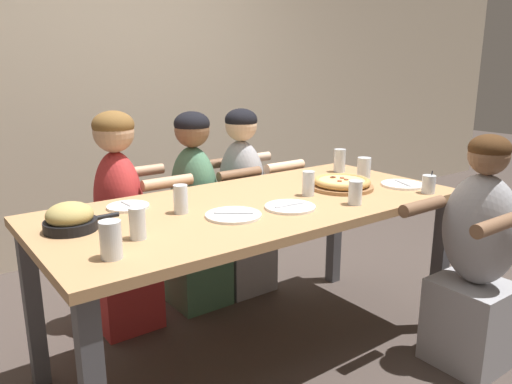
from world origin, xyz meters
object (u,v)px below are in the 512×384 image
object	(u,v)px
diner_near_right	(475,266)
drinking_glass_b	(364,169)
empty_plate_a	(402,185)
drinking_glass_d	(111,242)
diner_far_center	(195,218)
skillet_bowl	(70,218)
empty_plate_b	(290,207)
drinking_glass_a	(355,194)
drinking_glass_f	(181,201)
drinking_glass_e	(340,162)
pizza_board_main	(342,183)
cocktail_glass_blue	(429,185)
empty_plate_d	(128,206)
drinking_glass_g	(308,185)
drinking_glass_c	(138,225)
diner_far_midleft	(121,229)
diner_far_midright	(242,209)
empty_plate_c	(233,215)

from	to	relation	value
diner_near_right	drinking_glass_b	bearing A→B (deg)	-1.64
drinking_glass_b	diner_near_right	world-z (taller)	diner_near_right
empty_plate_a	drinking_glass_d	xyz separation A→B (m)	(-1.62, -0.07, 0.05)
diner_far_center	diner_near_right	size ratio (longest dim) A/B	1.03
skillet_bowl	drinking_glass_d	distance (m)	0.37
empty_plate_b	drinking_glass_a	bearing A→B (deg)	-24.64
drinking_glass_f	drinking_glass_a	bearing A→B (deg)	-26.63
drinking_glass_d	drinking_glass_e	bearing A→B (deg)	17.84
pizza_board_main	cocktail_glass_blue	world-z (taller)	cocktail_glass_blue
empty_plate_d	drinking_glass_b	size ratio (longest dim) A/B	1.62
drinking_glass_b	cocktail_glass_blue	bearing A→B (deg)	-90.13
drinking_glass_e	drinking_glass_g	distance (m)	0.60
empty_plate_b	drinking_glass_b	distance (m)	0.77
drinking_glass_c	drinking_glass_e	distance (m)	1.50
skillet_bowl	empty_plate_b	size ratio (longest dim) A/B	1.29
drinking_glass_d	diner_near_right	xyz separation A→B (m)	(1.58, -0.41, -0.34)
pizza_board_main	drinking_glass_g	world-z (taller)	drinking_glass_g
drinking_glass_d	drinking_glass_g	bearing A→B (deg)	11.32
empty_plate_a	empty_plate_d	distance (m)	1.42
pizza_board_main	diner_far_midleft	size ratio (longest dim) A/B	0.27
drinking_glass_c	diner_far_midright	xyz separation A→B (m)	(1.04, 0.82, -0.31)
drinking_glass_a	diner_far_center	world-z (taller)	diner_far_center
drinking_glass_a	diner_near_right	world-z (taller)	diner_near_right
cocktail_glass_blue	drinking_glass_e	distance (m)	0.62
diner_far_center	drinking_glass_e	bearing A→B (deg)	60.41
empty_plate_d	drinking_glass_f	bearing A→B (deg)	-54.25
drinking_glass_d	diner_far_midright	bearing A→B (deg)	38.42
skillet_bowl	drinking_glass_e	xyz separation A→B (m)	(1.62, 0.14, 0.01)
empty_plate_a	empty_plate_d	bearing A→B (deg)	160.59
skillet_bowl	drinking_glass_b	xyz separation A→B (m)	(1.62, -0.05, 0.00)
drinking_glass_c	diner_far_midright	distance (m)	1.36
drinking_glass_e	drinking_glass_g	xyz separation A→B (m)	(-0.52, -0.30, -0.01)
pizza_board_main	diner_far_midleft	bearing A→B (deg)	141.69
pizza_board_main	skillet_bowl	world-z (taller)	skillet_bowl
skillet_bowl	diner_far_midright	distance (m)	1.37
drinking_glass_g	drinking_glass_d	bearing A→B (deg)	-168.68
empty_plate_b	empty_plate_c	xyz separation A→B (m)	(-0.27, 0.05, -0.00)
empty_plate_a	diner_far_midleft	xyz separation A→B (m)	(-1.23, 0.87, -0.24)
drinking_glass_d	empty_plate_a	bearing A→B (deg)	2.41
pizza_board_main	drinking_glass_c	bearing A→B (deg)	-175.64
empty_plate_b	drinking_glass_e	world-z (taller)	drinking_glass_e
skillet_bowl	drinking_glass_b	size ratio (longest dim) A/B	2.54
empty_plate_a	diner_far_midright	bearing A→B (deg)	116.21
drinking_glass_g	drinking_glass_b	bearing A→B (deg)	11.26
pizza_board_main	empty_plate_c	world-z (taller)	pizza_board_main
pizza_board_main	drinking_glass_e	size ratio (longest dim) A/B	2.37
drinking_glass_a	diner_far_center	distance (m)	1.06
drinking_glass_g	empty_plate_b	bearing A→B (deg)	-151.52
empty_plate_a	cocktail_glass_blue	size ratio (longest dim) A/B	1.96
diner_far_center	diner_near_right	world-z (taller)	diner_far_center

